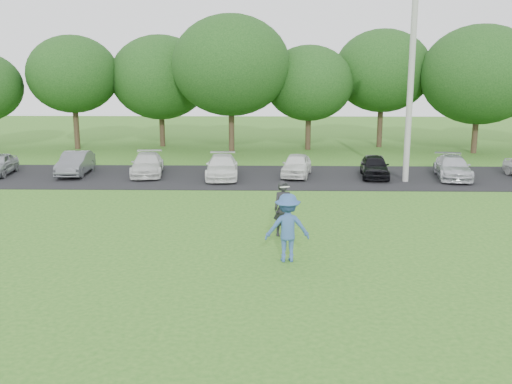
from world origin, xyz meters
TOP-DOWN VIEW (x-y plane):
  - ground at (0.00, 0.00)m, footprint 100.00×100.00m
  - parking_lot at (0.00, 13.00)m, footprint 32.00×6.50m
  - utility_pole at (6.93, 11.95)m, footprint 0.28×0.28m
  - frisbee_player at (0.95, 0.39)m, footprint 1.30×0.81m
  - camera_bystander at (0.90, 2.87)m, footprint 0.74×0.58m
  - parked_cars at (-0.04, 13.02)m, footprint 28.01×4.54m
  - tree_row at (1.51, 22.76)m, footprint 42.39×9.85m

SIDE VIEW (x-z plane):
  - ground at x=0.00m, z-range 0.00..0.00m
  - parking_lot at x=0.00m, z-range 0.00..0.03m
  - parked_cars at x=-0.04m, z-range 0.00..1.15m
  - camera_bystander at x=0.90m, z-range 0.00..1.80m
  - frisbee_player at x=0.95m, z-range -0.13..2.06m
  - utility_pole at x=6.93m, z-range 0.00..9.48m
  - tree_row at x=1.51m, z-range 0.59..9.23m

